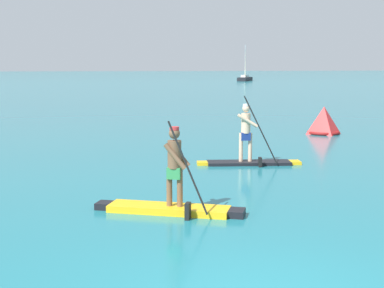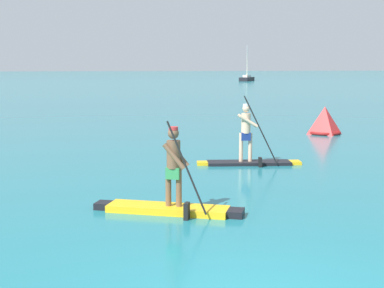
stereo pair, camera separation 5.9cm
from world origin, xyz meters
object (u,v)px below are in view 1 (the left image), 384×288
at_px(paddleboarder_far_right, 248,150).
at_px(sailboat_right_horizon, 245,76).
at_px(race_marker_buoy, 324,122).
at_px(paddleboarder_mid_center, 171,195).

distance_m(paddleboarder_far_right, sailboat_right_horizon, 79.17).
xyz_separation_m(race_marker_buoy, sailboat_right_horizon, (16.32, 70.06, 0.30)).
bearing_deg(paddleboarder_mid_center, sailboat_right_horizon, 96.35).
xyz_separation_m(paddleboarder_mid_center, race_marker_buoy, (7.82, 10.97, 0.15)).
bearing_deg(race_marker_buoy, sailboat_right_horizon, 76.88).
xyz_separation_m(paddleboarder_mid_center, paddleboarder_far_right, (2.88, 4.76, 0.08)).
relative_size(race_marker_buoy, sailboat_right_horizon, 0.22).
bearing_deg(sailboat_right_horizon, race_marker_buoy, -163.80).
relative_size(paddleboarder_far_right, sailboat_right_horizon, 0.50).
distance_m(paddleboarder_far_right, race_marker_buoy, 7.93).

